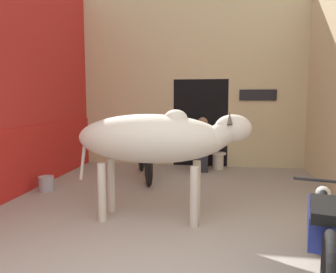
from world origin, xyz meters
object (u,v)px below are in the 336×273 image
at_px(cow, 156,140).
at_px(motorcycle_near, 325,232).
at_px(motorcycle_far, 144,155).
at_px(bucket, 46,184).
at_px(shopkeeper_seated, 202,143).
at_px(plastic_stool, 218,160).

height_order(cow, motorcycle_near, cow).
height_order(motorcycle_far, bucket, motorcycle_far).
relative_size(shopkeeper_seated, bucket, 4.65).
xyz_separation_m(motorcycle_far, bucket, (-1.49, -1.22, -0.33)).
distance_m(motorcycle_near, bucket, 4.56).
distance_m(motorcycle_near, shopkeeper_seated, 4.54).
relative_size(cow, motorcycle_far, 1.20).
bearing_deg(bucket, motorcycle_near, -30.77).
relative_size(cow, shopkeeper_seated, 1.92).
distance_m(motorcycle_far, bucket, 1.96).
distance_m(motorcycle_near, plastic_stool, 4.69).
bearing_deg(cow, bucket, 154.61).
height_order(shopkeeper_seated, plastic_stool, shopkeeper_seated).
xyz_separation_m(cow, bucket, (-2.17, 1.03, -0.95)).
xyz_separation_m(cow, plastic_stool, (0.82, 3.29, -0.87)).
bearing_deg(shopkeeper_seated, bucket, -142.37).
height_order(motorcycle_far, plastic_stool, motorcycle_far).
xyz_separation_m(motorcycle_near, motorcycle_far, (-2.42, 3.55, -0.00)).
bearing_deg(plastic_stool, shopkeeper_seated, -147.20).
bearing_deg(motorcycle_near, plastic_stool, 101.33).
distance_m(motorcycle_far, plastic_stool, 1.84).
distance_m(motorcycle_near, motorcycle_far, 4.29).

